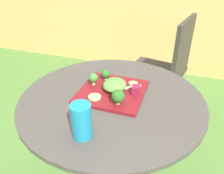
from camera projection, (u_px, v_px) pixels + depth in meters
bamboo_fence at (165, 20)px, 2.56m from camera, size 8.00×0.08×1.26m
patio_table at (112, 146)px, 1.12m from camera, size 0.81×0.81×0.74m
patio_chair at (166, 65)px, 1.76m from camera, size 0.52×0.52×0.90m
salad_plate at (112, 92)px, 0.99m from camera, size 0.28×0.28×0.01m
drinking_glass at (82, 122)px, 0.73m from camera, size 0.07×0.07×0.13m
fork at (122, 89)px, 1.00m from camera, size 0.13×0.11×0.00m
lettuce_mound at (114, 85)px, 0.98m from camera, size 0.10×0.11×0.05m
broccoli_floret_0 at (93, 78)px, 1.02m from camera, size 0.04×0.04×0.06m
broccoli_floret_1 at (105, 74)px, 1.06m from camera, size 0.04×0.04×0.05m
broccoli_floret_2 at (118, 96)px, 0.88m from camera, size 0.06×0.06×0.06m
cucumber_slice_0 at (95, 97)px, 0.94m from camera, size 0.06×0.06×0.01m
cucumber_slice_1 at (133, 84)px, 1.03m from camera, size 0.04×0.04×0.01m
beet_chunk_0 at (136, 90)px, 0.95m from camera, size 0.04×0.04×0.04m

